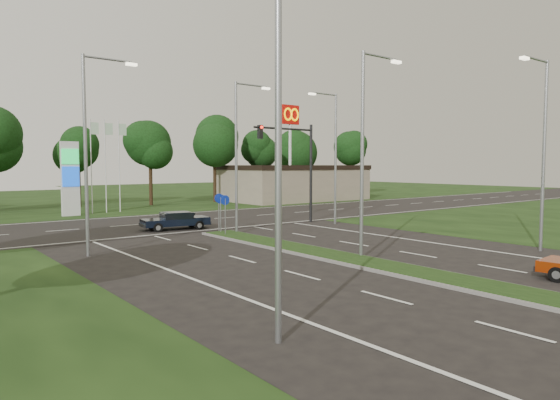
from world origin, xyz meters
TOP-DOWN VIEW (x-y plane):
  - ground at (0.00, 0.00)m, footprint 160.00×160.00m
  - verge_far at (0.00, 55.00)m, footprint 160.00×50.00m
  - cross_road at (0.00, 24.00)m, footprint 160.00×12.00m
  - median_kerb at (0.00, 4.00)m, footprint 2.00×26.00m
  - commercial_building at (22.00, 36.00)m, footprint 16.00×9.00m
  - streetlight_median_near at (1.00, 6.00)m, footprint 2.53×0.22m
  - streetlight_median_far at (1.00, 16.00)m, footprint 2.53×0.22m
  - streetlight_left_near at (-8.30, 0.00)m, footprint 2.53×0.22m
  - streetlight_left_far at (-8.30, 14.00)m, footprint 2.53×0.22m
  - streetlight_right_far at (8.80, 16.00)m, footprint 2.53×0.22m
  - streetlight_right_near at (8.80, 2.00)m, footprint 2.53×0.22m
  - traffic_signal at (7.19, 18.00)m, footprint 5.10×0.42m
  - median_signs at (0.00, 16.40)m, footprint 1.16×1.76m
  - gas_pylon at (-3.79, 33.05)m, footprint 5.80×1.26m
  - mcdonalds_sign at (18.00, 31.97)m, footprint 2.20×0.47m
  - treeline_far at (0.10, 39.93)m, footprint 6.00×6.00m
  - navy_sedan at (-1.21, 20.00)m, footprint 4.34×2.35m

SIDE VIEW (x-z plane):
  - ground at x=0.00m, z-range 0.00..0.00m
  - verge_far at x=0.00m, z-range -0.01..0.01m
  - cross_road at x=0.00m, z-range -0.01..0.01m
  - median_kerb at x=0.00m, z-range 0.00..0.12m
  - navy_sedan at x=-1.21m, z-range 0.04..1.18m
  - median_signs at x=0.00m, z-range 0.52..2.90m
  - commercial_building at x=22.00m, z-range 0.00..4.00m
  - gas_pylon at x=-3.79m, z-range -0.80..7.20m
  - traffic_signal at x=7.19m, z-range 1.15..8.15m
  - streetlight_median_near at x=1.00m, z-range 0.58..9.58m
  - streetlight_median_far at x=1.00m, z-range 0.58..9.58m
  - streetlight_left_near at x=-8.30m, z-range 0.58..9.58m
  - streetlight_left_far at x=-8.30m, z-range 0.58..9.58m
  - streetlight_right_far at x=8.80m, z-range 0.58..9.58m
  - streetlight_right_near at x=8.80m, z-range 0.58..9.58m
  - treeline_far at x=0.10m, z-range 1.88..11.78m
  - mcdonalds_sign at x=18.00m, z-range 2.79..13.19m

